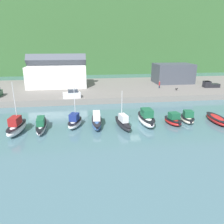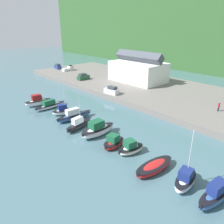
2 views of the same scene
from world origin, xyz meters
The scene contains 18 objects.
ground_plane centered at (0.00, 0.00, 0.00)m, with size 320.00×320.00×0.00m, color #476B75.
hillside_backdrop centered at (0.00, 103.18, 19.20)m, with size 240.00×75.41×38.40m.
quay_promenade centered at (0.00, 30.52, 0.72)m, with size 115.68×30.93×1.45m.
harbor_clubhouse centered at (-16.45, 32.94, 4.98)m, with size 17.66×11.22×9.79m.
yacht_club_building centered at (21.19, 33.58, 4.58)m, with size 12.28×8.36×6.28m.
moored_boat_0 centered at (-20.14, -0.69, 1.10)m, with size 2.91×6.75×8.51m.
moored_boat_1 centered at (-16.44, 0.68, 0.76)m, with size 2.38×8.53×2.15m.
moored_boat_2 centered at (-10.62, 0.92, 0.94)m, with size 3.41×5.50×9.25m.
moored_boat_3 centered at (-6.71, 1.20, 0.92)m, with size 2.18×8.56×2.53m.
moored_boat_4 centered at (-2.21, -0.72, 0.92)m, with size 2.71×6.73×6.57m.
moored_boat_5 centered at (2.37, 0.37, 1.12)m, with size 2.50×7.28×3.01m.
moored_boat_6 centered at (7.34, -0.25, 0.82)m, with size 3.06×4.81×2.28m.
moored_boat_7 centered at (10.52, 0.47, 0.82)m, with size 3.00×4.96×2.29m.
moored_boat_8 centered at (15.94, -0.50, 0.63)m, with size 2.85×7.02×1.18m.
parked_car_3 centered at (-11.62, 16.68, 2.36)m, with size 4.36×2.22×2.16m.
pickup_truck_1 centered at (29.24, 24.31, 2.27)m, with size 4.82×2.19×1.90m.
person_on_quay centered at (13.65, 25.21, 2.55)m, with size 0.40×0.40×2.14m.
dog_on_quay centered at (17.35, 21.33, 1.90)m, with size 0.88×0.34×0.68m.
Camera 1 is at (-9.05, -36.28, 14.52)m, focal length 35.00 mm.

